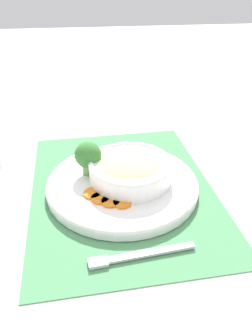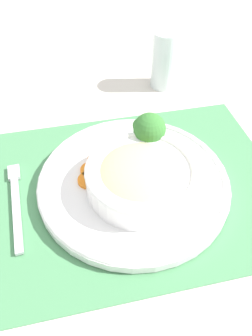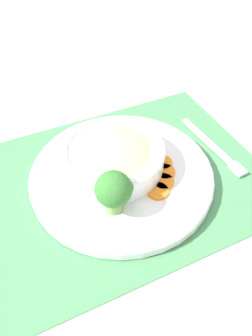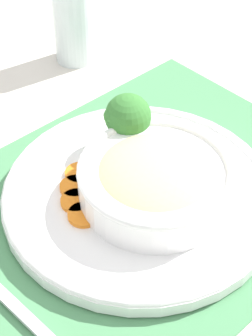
{
  "view_description": "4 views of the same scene",
  "coord_description": "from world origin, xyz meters",
  "px_view_note": "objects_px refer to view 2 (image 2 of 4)",
  "views": [
    {
      "loc": [
        -0.57,
        0.06,
        0.42
      ],
      "look_at": [
        0.01,
        -0.01,
        0.05
      ],
      "focal_mm": 35.0,
      "sensor_mm": 36.0,
      "label": 1
    },
    {
      "loc": [
        -0.08,
        -0.36,
        0.43
      ],
      "look_at": [
        -0.01,
        0.02,
        0.03
      ],
      "focal_mm": 35.0,
      "sensor_mm": 36.0,
      "label": 2
    },
    {
      "loc": [
        0.14,
        0.37,
        0.44
      ],
      "look_at": [
        -0.0,
        0.01,
        0.04
      ],
      "focal_mm": 35.0,
      "sensor_mm": 36.0,
      "label": 3
    },
    {
      "loc": [
        -0.31,
        -0.34,
        0.49
      ],
      "look_at": [
        -0.01,
        0.01,
        0.05
      ],
      "focal_mm": 60.0,
      "sensor_mm": 36.0,
      "label": 4
    }
  ],
  "objects_px": {
    "bowl": "(140,176)",
    "broccoli_floret": "(149,130)",
    "water_glass": "(165,63)",
    "fork": "(16,196)"
  },
  "relations": [
    {
      "from": "broccoli_floret",
      "to": "fork",
      "type": "xyz_separation_m",
      "value": [
        -0.24,
        -0.06,
        -0.06
      ]
    },
    {
      "from": "broccoli_floret",
      "to": "water_glass",
      "type": "xyz_separation_m",
      "value": [
        0.09,
        0.24,
        -0.01
      ]
    },
    {
      "from": "fork",
      "to": "water_glass",
      "type": "bearing_deg",
      "value": 36.07
    },
    {
      "from": "water_glass",
      "to": "fork",
      "type": "xyz_separation_m",
      "value": [
        -0.33,
        -0.3,
        -0.05
      ]
    },
    {
      "from": "broccoli_floret",
      "to": "water_glass",
      "type": "distance_m",
      "value": 0.25
    },
    {
      "from": "broccoli_floret",
      "to": "fork",
      "type": "distance_m",
      "value": 0.25
    },
    {
      "from": "broccoli_floret",
      "to": "water_glass",
      "type": "bearing_deg",
      "value": 68.93
    },
    {
      "from": "water_glass",
      "to": "bowl",
      "type": "bearing_deg",
      "value": -110.98
    },
    {
      "from": "broccoli_floret",
      "to": "fork",
      "type": "relative_size",
      "value": 0.42
    },
    {
      "from": "bowl",
      "to": "broccoli_floret",
      "type": "xyz_separation_m",
      "value": [
        0.03,
        0.09,
        0.02
      ]
    }
  ]
}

